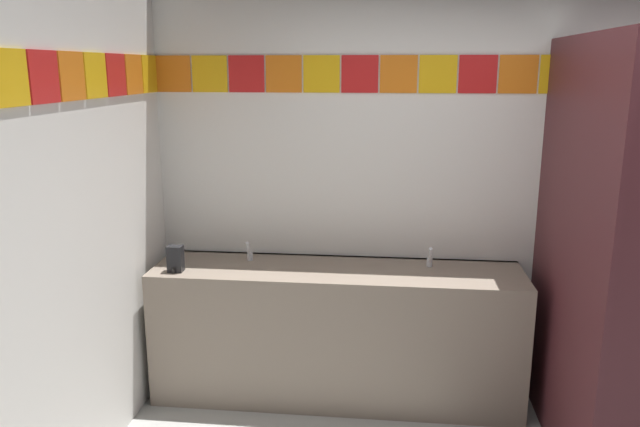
# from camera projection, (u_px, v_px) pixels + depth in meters

# --- Properties ---
(wall_back) EXTENTS (4.24, 0.09, 2.84)m
(wall_back) POSITION_uv_depth(u_px,v_px,m) (490.00, 170.00, 3.85)
(wall_back) COLOR white
(wall_back) RESTS_ON ground_plane
(vanity_counter) EXTENTS (2.27, 0.55, 0.85)m
(vanity_counter) POSITION_uv_depth(u_px,v_px,m) (336.00, 331.00, 3.87)
(vanity_counter) COLOR gray
(vanity_counter) RESTS_ON ground_plane
(faucet_left) EXTENTS (0.04, 0.10, 0.14)m
(faucet_left) POSITION_uv_depth(u_px,v_px,m) (249.00, 253.00, 3.91)
(faucet_left) COLOR silver
(faucet_left) RESTS_ON vanity_counter
(faucet_right) EXTENTS (0.04, 0.10, 0.14)m
(faucet_right) POSITION_uv_depth(u_px,v_px,m) (430.00, 259.00, 3.79)
(faucet_right) COLOR silver
(faucet_right) RESTS_ON vanity_counter
(soap_dispenser) EXTENTS (0.09, 0.09, 0.16)m
(soap_dispenser) POSITION_uv_depth(u_px,v_px,m) (175.00, 259.00, 3.71)
(soap_dispenser) COLOR black
(soap_dispenser) RESTS_ON vanity_counter
(stall_divider) EXTENTS (0.92, 1.30, 2.21)m
(stall_divider) POSITION_uv_depth(u_px,v_px,m) (620.00, 269.00, 2.96)
(stall_divider) COLOR #471E23
(stall_divider) RESTS_ON ground_plane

